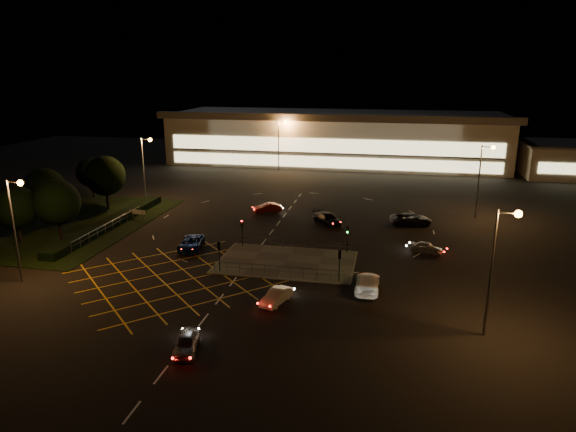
% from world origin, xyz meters
% --- Properties ---
extents(ground, '(180.00, 180.00, 0.00)m').
position_xyz_m(ground, '(0.00, 0.00, 0.00)').
color(ground, black).
rests_on(ground, ground).
extents(pedestrian_island, '(14.00, 9.00, 0.12)m').
position_xyz_m(pedestrian_island, '(2.00, -2.00, 0.06)').
color(pedestrian_island, '#4C4944').
rests_on(pedestrian_island, ground).
extents(grass_verge, '(18.00, 30.00, 0.08)m').
position_xyz_m(grass_verge, '(-28.00, 6.00, 0.04)').
color(grass_verge, black).
rests_on(grass_verge, ground).
extents(hedge, '(2.00, 26.00, 1.00)m').
position_xyz_m(hedge, '(-23.00, 6.00, 0.50)').
color(hedge, black).
rests_on(hedge, ground).
extents(supermarket, '(72.00, 26.50, 10.50)m').
position_xyz_m(supermarket, '(0.00, 61.95, 5.31)').
color(supermarket, beige).
rests_on(supermarket, ground).
extents(retail_unit_a, '(18.80, 14.80, 6.35)m').
position_xyz_m(retail_unit_a, '(46.00, 53.97, 3.21)').
color(retail_unit_a, beige).
rests_on(retail_unit_a, ground).
extents(streetlight_sw, '(1.78, 0.56, 10.03)m').
position_xyz_m(streetlight_sw, '(-21.56, -12.00, 6.56)').
color(streetlight_sw, slate).
rests_on(streetlight_sw, ground).
extents(streetlight_se, '(1.78, 0.56, 10.03)m').
position_xyz_m(streetlight_se, '(20.44, -14.00, 6.56)').
color(streetlight_se, slate).
rests_on(streetlight_se, ground).
extents(streetlight_nw, '(1.78, 0.56, 10.03)m').
position_xyz_m(streetlight_nw, '(-23.56, 18.00, 6.56)').
color(streetlight_nw, slate).
rests_on(streetlight_nw, ground).
extents(streetlight_ne, '(1.78, 0.56, 10.03)m').
position_xyz_m(streetlight_ne, '(24.44, 20.00, 6.56)').
color(streetlight_ne, slate).
rests_on(streetlight_ne, ground).
extents(streetlight_far_left, '(1.78, 0.56, 10.03)m').
position_xyz_m(streetlight_far_left, '(-9.56, 48.00, 6.56)').
color(streetlight_far_left, slate).
rests_on(streetlight_far_left, ground).
extents(streetlight_far_right, '(1.78, 0.56, 10.03)m').
position_xyz_m(streetlight_far_right, '(30.44, 50.00, 6.56)').
color(streetlight_far_right, slate).
rests_on(streetlight_far_right, ground).
extents(signal_sw, '(0.28, 0.30, 3.15)m').
position_xyz_m(signal_sw, '(-4.00, -5.99, 2.37)').
color(signal_sw, black).
rests_on(signal_sw, pedestrian_island).
extents(signal_se, '(0.28, 0.30, 3.15)m').
position_xyz_m(signal_se, '(8.00, -5.99, 2.37)').
color(signal_se, black).
rests_on(signal_se, pedestrian_island).
extents(signal_nw, '(0.28, 0.30, 3.15)m').
position_xyz_m(signal_nw, '(-4.00, 1.99, 2.37)').
color(signal_nw, black).
rests_on(signal_nw, pedestrian_island).
extents(signal_ne, '(0.28, 0.30, 3.15)m').
position_xyz_m(signal_ne, '(8.00, 1.99, 2.37)').
color(signal_ne, black).
rests_on(signal_ne, pedestrian_island).
extents(tree_a, '(5.04, 5.04, 6.86)m').
position_xyz_m(tree_a, '(-30.00, -2.00, 4.33)').
color(tree_a, black).
rests_on(tree_a, ground).
extents(tree_b, '(5.40, 5.40, 7.35)m').
position_xyz_m(tree_b, '(-32.00, 6.00, 4.64)').
color(tree_b, black).
rests_on(tree_b, ground).
extents(tree_c, '(5.76, 5.76, 7.84)m').
position_xyz_m(tree_c, '(-28.00, 14.00, 4.95)').
color(tree_c, black).
rests_on(tree_c, ground).
extents(tree_d, '(4.68, 4.68, 6.37)m').
position_xyz_m(tree_d, '(-34.00, 20.00, 4.02)').
color(tree_d, black).
rests_on(tree_d, ground).
extents(tree_e, '(5.40, 5.40, 7.35)m').
position_xyz_m(tree_e, '(-26.00, 0.00, 4.64)').
color(tree_e, black).
rests_on(tree_e, ground).
extents(car_near_silver, '(2.45, 4.18, 1.34)m').
position_xyz_m(car_near_silver, '(-1.48, -20.83, 0.67)').
color(car_near_silver, silver).
rests_on(car_near_silver, ground).
extents(car_queue_white, '(2.42, 4.01, 1.25)m').
position_xyz_m(car_queue_white, '(3.14, -11.74, 0.62)').
color(car_queue_white, silver).
rests_on(car_queue_white, ground).
extents(car_left_blue, '(3.22, 5.47, 1.43)m').
position_xyz_m(car_left_blue, '(-9.46, -0.03, 0.71)').
color(car_left_blue, '#0B1B46').
rests_on(car_left_blue, ground).
extents(car_far_dkgrey, '(4.76, 4.99, 1.43)m').
position_xyz_m(car_far_dkgrey, '(4.42, 12.90, 0.71)').
color(car_far_dkgrey, black).
rests_on(car_far_dkgrey, ground).
extents(car_right_silver, '(3.88, 2.57, 1.23)m').
position_xyz_m(car_right_silver, '(16.65, 4.06, 0.61)').
color(car_right_silver, '#9FA2A6').
rests_on(car_right_silver, ground).
extents(car_circ_red, '(4.09, 2.91, 1.28)m').
position_xyz_m(car_circ_red, '(-4.67, 17.02, 0.64)').
color(car_circ_red, maroon).
rests_on(car_circ_red, ground).
extents(car_east_grey, '(5.81, 3.64, 1.50)m').
position_xyz_m(car_east_grey, '(15.26, 14.78, 0.75)').
color(car_east_grey, black).
rests_on(car_east_grey, ground).
extents(car_approach_white, '(2.16, 5.28, 1.53)m').
position_xyz_m(car_approach_white, '(10.77, -7.47, 0.77)').
color(car_approach_white, silver).
rests_on(car_approach_white, ground).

